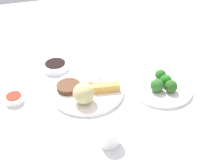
{
  "coord_description": "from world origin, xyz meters",
  "views": [
    {
      "loc": [
        0.85,
        -0.21,
        0.7
      ],
      "look_at": [
        0.01,
        0.06,
        0.06
      ],
      "focal_mm": 45.78,
      "sensor_mm": 36.0,
      "label": 1
    }
  ],
  "objects_px": {
    "sauce_ramekin_sweet_and_sour": "(14,99)",
    "teacup": "(109,136)",
    "broccoli_plate": "(162,89)",
    "soy_sauce_bowl": "(56,67)",
    "main_plate": "(88,91)"
  },
  "relations": [
    {
      "from": "sauce_ramekin_sweet_and_sour",
      "to": "teacup",
      "type": "relative_size",
      "value": 1.02
    },
    {
      "from": "soy_sauce_bowl",
      "to": "sauce_ramekin_sweet_and_sour",
      "type": "xyz_separation_m",
      "value": [
        0.17,
        -0.18,
        -0.0
      ]
    },
    {
      "from": "soy_sauce_bowl",
      "to": "teacup",
      "type": "relative_size",
      "value": 1.6
    },
    {
      "from": "main_plate",
      "to": "broccoli_plate",
      "type": "bearing_deg",
      "value": 75.38
    },
    {
      "from": "soy_sauce_bowl",
      "to": "teacup",
      "type": "distance_m",
      "value": 0.48
    },
    {
      "from": "main_plate",
      "to": "sauce_ramekin_sweet_and_sour",
      "type": "xyz_separation_m",
      "value": [
        -0.03,
        -0.27,
        0.01
      ]
    },
    {
      "from": "teacup",
      "to": "broccoli_plate",
      "type": "bearing_deg",
      "value": 124.9
    },
    {
      "from": "broccoli_plate",
      "to": "sauce_ramekin_sweet_and_sour",
      "type": "distance_m",
      "value": 0.57
    },
    {
      "from": "main_plate",
      "to": "teacup",
      "type": "relative_size",
      "value": 4.31
    },
    {
      "from": "broccoli_plate",
      "to": "soy_sauce_bowl",
      "type": "distance_m",
      "value": 0.47
    },
    {
      "from": "broccoli_plate",
      "to": "sauce_ramekin_sweet_and_sour",
      "type": "height_order",
      "value": "sauce_ramekin_sweet_and_sour"
    },
    {
      "from": "main_plate",
      "to": "teacup",
      "type": "xyz_separation_m",
      "value": [
        0.27,
        0.0,
        0.02
      ]
    },
    {
      "from": "broccoli_plate",
      "to": "teacup",
      "type": "xyz_separation_m",
      "value": [
        0.2,
        -0.28,
        0.02
      ]
    },
    {
      "from": "broccoli_plate",
      "to": "teacup",
      "type": "relative_size",
      "value": 3.57
    },
    {
      "from": "broccoli_plate",
      "to": "soy_sauce_bowl",
      "type": "relative_size",
      "value": 2.24
    }
  ]
}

